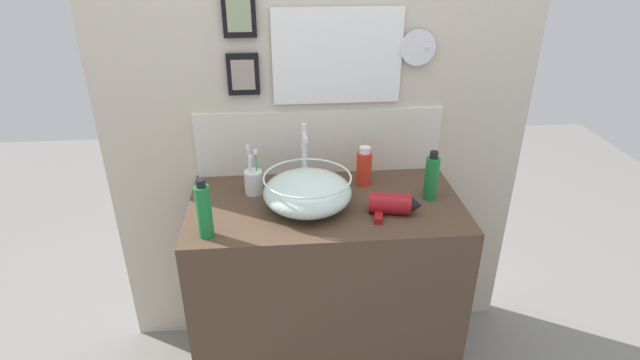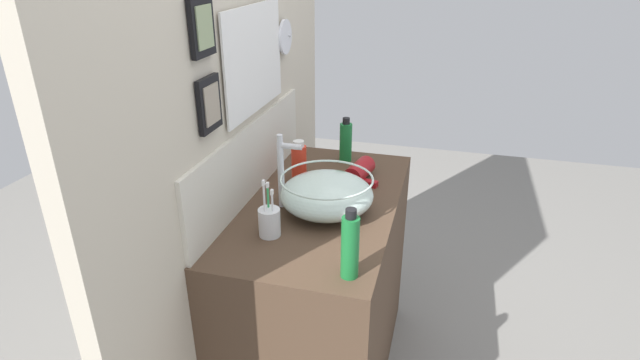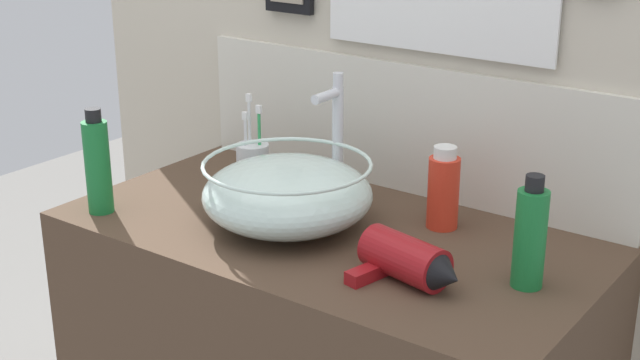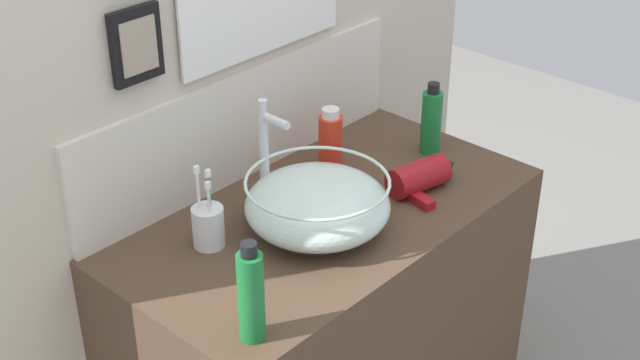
% 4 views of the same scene
% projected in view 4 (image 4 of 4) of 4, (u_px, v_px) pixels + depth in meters
% --- Properties ---
extents(vanity_counter, '(1.08, 0.57, 0.88)m').
position_uv_depth(vanity_counter, '(326.00, 351.00, 2.39)').
color(vanity_counter, '#4C3828').
rests_on(vanity_counter, ground).
extents(back_panel, '(1.85, 0.10, 2.52)m').
position_uv_depth(back_panel, '(231.00, 34.00, 2.16)').
color(back_panel, beige).
rests_on(back_panel, ground).
extents(glass_bowl_sink, '(0.34, 0.34, 0.14)m').
position_uv_depth(glass_bowl_sink, '(317.00, 204.00, 2.06)').
color(glass_bowl_sink, silver).
rests_on(glass_bowl_sink, vanity_counter).
extents(faucet, '(0.02, 0.09, 0.28)m').
position_uv_depth(faucet, '(266.00, 149.00, 2.11)').
color(faucet, silver).
rests_on(faucet, vanity_counter).
extents(hair_drier, '(0.21, 0.14, 0.08)m').
position_uv_depth(hair_drier, '(423.00, 176.00, 2.24)').
color(hair_drier, maroon).
rests_on(hair_drier, vanity_counter).
extents(toothbrush_cup, '(0.07, 0.07, 0.21)m').
position_uv_depth(toothbrush_cup, '(208.00, 226.00, 2.02)').
color(toothbrush_cup, silver).
rests_on(toothbrush_cup, vanity_counter).
extents(spray_bottle, '(0.06, 0.06, 0.17)m').
position_uv_depth(spray_bottle, '(330.00, 140.00, 2.32)').
color(spray_bottle, red).
rests_on(spray_bottle, vanity_counter).
extents(soap_dispenser, '(0.06, 0.06, 0.20)m').
position_uv_depth(soap_dispenser, '(430.00, 121.00, 2.39)').
color(soap_dispenser, '#197233').
rests_on(soap_dispenser, vanity_counter).
extents(lotion_bottle, '(0.05, 0.05, 0.22)m').
position_uv_depth(lotion_bottle, '(251.00, 295.00, 1.71)').
color(lotion_bottle, '#197233').
rests_on(lotion_bottle, vanity_counter).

